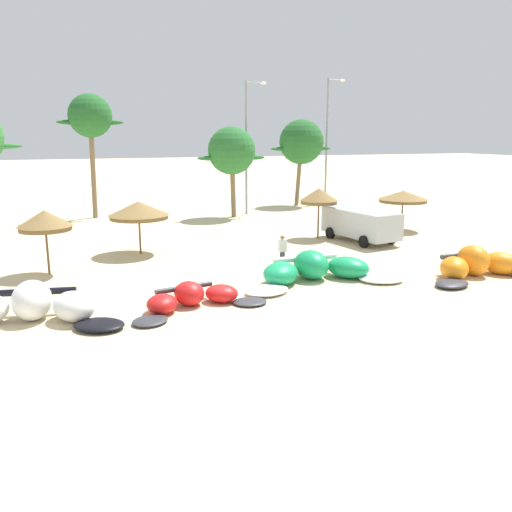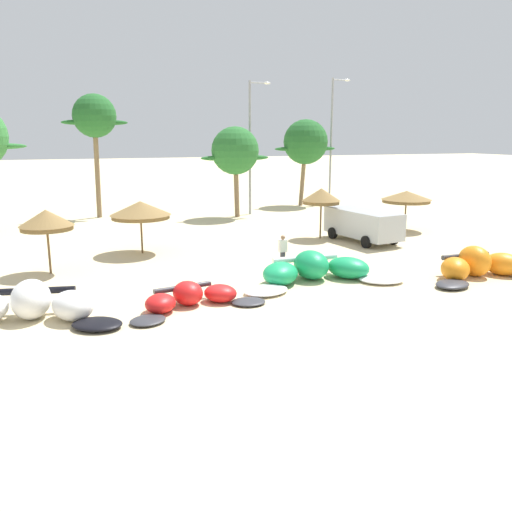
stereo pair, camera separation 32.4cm
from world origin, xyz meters
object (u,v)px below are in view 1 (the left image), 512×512
object	(u,v)px
kite_left	(30,308)
lamppost_west_center	(248,142)
person_near_kites	(282,252)
parked_van	(359,223)
kite_center	(315,270)
beach_umbrella_outermost	(403,196)
beach_umbrella_near_palms	(319,196)
lamppost_east_center	(328,136)
kite_right_of_center	(478,265)
beach_umbrella_middle	(139,210)
beach_umbrella_near_van	(45,220)
palm_left_of_gap	(90,117)
palm_center_right	(301,142)
palm_center_left	(232,151)
kite_left_of_center	(193,298)

from	to	relation	value
kite_left	lamppost_west_center	distance (m)	26.33
person_near_kites	lamppost_west_center	distance (m)	18.51
kite_left	parked_van	bearing A→B (deg)	24.80
kite_center	beach_umbrella_outermost	distance (m)	14.40
beach_umbrella_near_palms	lamppost_east_center	size ratio (longest dim) A/B	0.28
kite_right_of_center	beach_umbrella_middle	xyz separation A→B (m)	(-13.04, 10.05, 1.79)
beach_umbrella_near_van	palm_left_of_gap	bearing A→B (deg)	78.28
kite_left	beach_umbrella_middle	world-z (taller)	beach_umbrella_middle
lamppost_west_center	kite_right_of_center	bearing A→B (deg)	-82.63
kite_right_of_center	beach_umbrella_middle	world-z (taller)	beach_umbrella_middle
kite_center	palm_center_right	bearing A→B (deg)	65.58
person_near_kites	lamppost_east_center	xyz separation A→B (m)	(13.66, 20.89, 5.20)
palm_left_of_gap	palm_center_right	distance (m)	17.68
palm_left_of_gap	palm_center_right	bearing A→B (deg)	3.49
palm_left_of_gap	palm_center_left	size ratio (longest dim) A/B	1.34
kite_center	beach_umbrella_near_van	world-z (taller)	beach_umbrella_near_van
kite_left_of_center	beach_umbrella_near_van	bearing A→B (deg)	125.15
beach_umbrella_near_van	palm_center_left	bearing A→B (deg)	45.17
kite_right_of_center	parked_van	bearing A→B (deg)	93.33
parked_van	palm_center_left	size ratio (longest dim) A/B	0.77
palm_center_left	lamppost_east_center	world-z (taller)	lamppost_east_center
lamppost_west_center	lamppost_east_center	size ratio (longest dim) A/B	0.92
beach_umbrella_near_van	palm_left_of_gap	distance (m)	17.66
beach_umbrella_near_palms	lamppost_west_center	world-z (taller)	lamppost_west_center
parked_van	palm_left_of_gap	bearing A→B (deg)	132.19
beach_umbrella_outermost	parked_van	bearing A→B (deg)	-154.66
parked_van	lamppost_east_center	bearing A→B (deg)	67.64
kite_left	kite_left_of_center	xyz separation A→B (m)	(5.42, -0.33, -0.18)
palm_center_left	lamppost_east_center	bearing A→B (deg)	23.99
beach_umbrella_middle	person_near_kites	world-z (taller)	beach_umbrella_middle
kite_left	kite_center	world-z (taller)	kite_left
kite_right_of_center	palm_center_right	size ratio (longest dim) A/B	0.83
lamppost_west_center	beach_umbrella_near_van	bearing A→B (deg)	-136.01
palm_left_of_gap	palm_center_right	world-z (taller)	palm_left_of_gap
palm_left_of_gap	palm_center_left	world-z (taller)	palm_left_of_gap
beach_umbrella_middle	palm_center_right	size ratio (longest dim) A/B	0.42
beach_umbrella_middle	palm_center_left	bearing A→B (deg)	50.34
kite_right_of_center	lamppost_east_center	size ratio (longest dim) A/B	0.57
palm_center_left	palm_center_right	distance (m)	9.13
beach_umbrella_middle	palm_left_of_gap	xyz separation A→B (m)	(-1.05, 13.81, 5.04)
kite_left	beach_umbrella_outermost	bearing A→B (deg)	24.91
beach_umbrella_near_van	person_near_kites	xyz separation A→B (m)	(10.05, -3.00, -1.62)
kite_left_of_center	beach_umbrella_near_palms	distance (m)	14.61
kite_right_of_center	palm_center_right	xyz separation A→B (m)	(3.45, 24.93, 4.96)
beach_umbrella_near_van	palm_center_right	world-z (taller)	palm_center_right
kite_center	kite_right_of_center	bearing A→B (deg)	-15.99
person_near_kites	parked_van	bearing A→B (deg)	33.62
beach_umbrella_outermost	lamppost_east_center	world-z (taller)	lamppost_east_center
kite_left_of_center	beach_umbrella_outermost	distance (m)	20.00
person_near_kites	lamppost_east_center	bearing A→B (deg)	56.82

